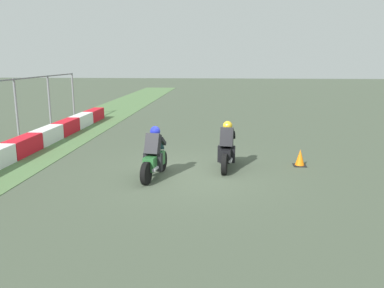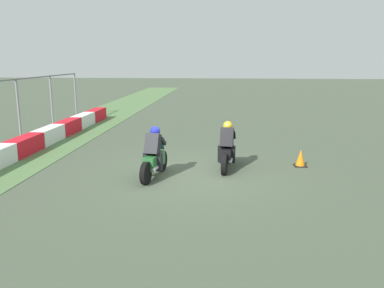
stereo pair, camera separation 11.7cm
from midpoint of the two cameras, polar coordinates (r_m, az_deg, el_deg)
name	(u,v)px [view 1 (the left image)]	position (r m, az deg, el deg)	size (l,w,h in m)	color
ground_plane	(191,174)	(11.85, -0.45, -4.44)	(120.00, 120.00, 0.00)	#444F3E
rider_lane_a	(227,149)	(12.37, 4.85, -0.78)	(2.04, 0.57, 1.51)	black
rider_lane_b	(154,157)	(11.45, -5.82, -1.87)	(2.04, 0.60, 1.51)	black
traffic_cone	(300,158)	(13.17, 15.25, -2.02)	(0.40, 0.40, 0.55)	black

